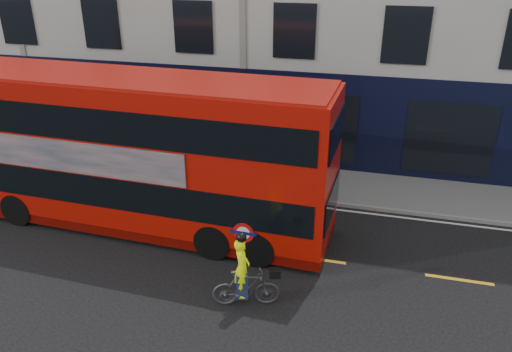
% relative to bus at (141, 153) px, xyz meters
% --- Properties ---
extents(ground, '(120.00, 120.00, 0.00)m').
position_rel_bus_xyz_m(ground, '(1.69, -2.20, -2.52)').
color(ground, black).
rests_on(ground, ground).
extents(pavement, '(60.00, 3.00, 0.12)m').
position_rel_bus_xyz_m(pavement, '(1.69, 4.30, -2.46)').
color(pavement, slate).
rests_on(pavement, ground).
extents(kerb, '(60.00, 0.12, 0.13)m').
position_rel_bus_xyz_m(kerb, '(1.69, 2.80, -2.45)').
color(kerb, gray).
rests_on(kerb, ground).
extents(road_edge_line, '(58.00, 0.10, 0.01)m').
position_rel_bus_xyz_m(road_edge_line, '(1.69, 2.50, -2.52)').
color(road_edge_line, silver).
rests_on(road_edge_line, ground).
extents(lane_dashes, '(58.00, 0.12, 0.01)m').
position_rel_bus_xyz_m(lane_dashes, '(1.69, -0.70, -2.52)').
color(lane_dashes, gold).
rests_on(lane_dashes, ground).
extents(bus, '(12.28, 3.23, 4.91)m').
position_rel_bus_xyz_m(bus, '(0.00, 0.00, 0.00)').
color(bus, '#B61007').
rests_on(bus, ground).
extents(cyclist, '(1.79, 0.96, 2.14)m').
position_rel_bus_xyz_m(cyclist, '(4.25, -3.18, -1.81)').
color(cyclist, '#46494B').
rests_on(cyclist, ground).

